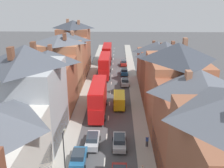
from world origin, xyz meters
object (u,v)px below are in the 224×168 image
double_decker_bus_lead (107,54)px  street_lamp (64,151)px  car_mid_white (79,157)px  double_decker_bus_far_approaching (105,65)px  pedestrian_mid_left (147,141)px  double_decker_bus_mid_street (98,98)px  car_parked_left_b (119,141)px  car_parked_right_a (124,72)px  car_near_blue (125,82)px  car_parked_left_a (93,140)px  car_mid_black (124,63)px  delivery_van (119,100)px

double_decker_bus_lead → street_lamp: street_lamp is taller
car_mid_white → street_lamp: (-1.15, -2.25, 2.40)m
double_decker_bus_lead → street_lamp: (-2.44, -51.76, 0.43)m
double_decker_bus_far_approaching → pedestrian_mid_left: size_ratio=6.71×
double_decker_bus_mid_street → pedestrian_mid_left: (7.28, -10.72, -1.78)m
double_decker_bus_lead → double_decker_bus_mid_street: (0.00, -35.05, 0.00)m
double_decker_bus_mid_street → car_parked_left_b: bearing=-71.3°
car_parked_right_a → street_lamp: 40.16m
car_parked_left_b → street_lamp: (-6.05, -6.06, 2.42)m
street_lamp → double_decker_bus_far_approaching: bearing=86.3°
double_decker_bus_far_approaching → car_near_blue: bearing=-55.0°
double_decker_bus_mid_street → street_lamp: street_lamp is taller
car_parked_left_b → car_mid_white: (-4.90, -3.80, 0.02)m
double_decker_bus_lead → double_decker_bus_mid_street: size_ratio=1.00×
street_lamp → double_decker_bus_mid_street: bearing=81.7°
double_decker_bus_mid_street → car_parked_left_b: (3.61, -10.65, -2.00)m
car_parked_left_a → car_parked_left_b: (3.60, -0.25, -0.02)m
car_mid_black → double_decker_bus_lead: bearing=145.7°
car_parked_right_a → delivery_van: (-1.30, -20.14, 0.51)m
car_mid_black → street_lamp: (-7.35, -48.41, 2.42)m
delivery_van → pedestrian_mid_left: (3.67, -13.29, -0.30)m
car_near_blue → street_lamp: (-7.35, -31.17, 2.41)m
car_near_blue → car_parked_right_a: 8.24m
car_near_blue → car_mid_black: (0.00, 17.24, -0.01)m
car_mid_white → car_parked_left_a: bearing=72.2°
car_mid_black → car_parked_right_a: bearing=-90.0°
car_mid_white → delivery_van: 17.72m
car_parked_left_a → car_mid_black: size_ratio=1.11×
double_decker_bus_far_approaching → pedestrian_mid_left: (7.28, -32.19, -1.78)m
double_decker_bus_lead → double_decker_bus_mid_street: same height
car_mid_black → delivery_van: delivery_van is taller
car_parked_left_a → street_lamp: bearing=-111.2°
double_decker_bus_far_approaching → pedestrian_mid_left: bearing=-77.3°
double_decker_bus_far_approaching → car_parked_left_b: double_decker_bus_far_approaching is taller
car_parked_right_a → car_mid_black: size_ratio=1.00×
car_parked_left_b → double_decker_bus_lead: bearing=94.5°
car_near_blue → car_parked_left_a: bearing=-101.2°
car_near_blue → delivery_van: 11.98m
car_mid_black → delivery_van: (-1.30, -29.14, 0.52)m
car_parked_left_a → car_parked_left_b: 3.61m
car_parked_right_a → delivery_van: bearing=-93.7°
car_parked_left_b → pedestrian_mid_left: (3.67, -0.08, 0.21)m
car_near_blue → car_mid_black: 17.24m
double_decker_bus_far_approaching → street_lamp: 38.25m
car_parked_right_a → car_parked_left_b: car_parked_right_a is taller
car_near_blue → delivery_van: delivery_van is taller
car_parked_right_a → car_mid_white: 37.67m
pedestrian_mid_left → street_lamp: size_ratio=0.29×
car_mid_black → pedestrian_mid_left: (2.37, -42.43, 0.22)m
double_decker_bus_mid_street → delivery_van: bearing=35.4°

